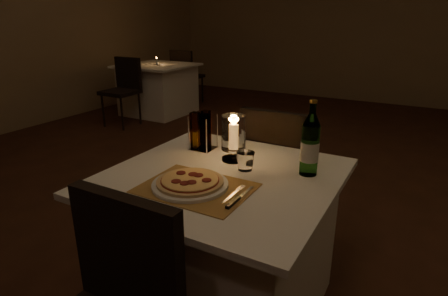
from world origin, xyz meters
The scene contains 17 objects.
floor centered at (0.00, 0.00, -0.01)m, with size 8.00×10.00×0.02m, color #422215.
wall_back centered at (0.00, 5.01, 1.50)m, with size 8.00×0.02×3.00m, color #937855.
main_table centered at (-0.09, -0.54, 0.37)m, with size 1.00×1.00×0.74m.
chair_far centered at (-0.09, 0.18, 0.55)m, with size 0.42×0.42×0.90m.
placemat centered at (-0.11, -0.72, 0.74)m, with size 0.45×0.34×0.00m, color #A8783A.
plate centered at (-0.14, -0.72, 0.75)m, with size 0.32×0.32×0.01m, color white.
pizza centered at (-0.14, -0.72, 0.77)m, with size 0.28×0.28×0.02m.
fork centered at (0.06, -0.68, 0.75)m, with size 0.02×0.18×0.00m.
knife centered at (0.09, -0.74, 0.75)m, with size 0.02×0.22×0.01m.
tumbler centered at (-0.02, -0.43, 0.78)m, with size 0.09×0.09×0.09m, color white, non-canonical shape.
water_bottle centered at (0.25, -0.34, 0.88)m, with size 0.08×0.08×0.34m.
hurricane_candle centered at (-0.12, -0.35, 0.87)m, with size 0.12×0.12×0.23m.
cruet_caddy centered at (-0.34, -0.30, 0.84)m, with size 0.12×0.12×0.21m.
neighbor_table_left centered at (-2.95, 2.55, 0.37)m, with size 1.00×1.00×0.74m.
neighbor_chair_la centered at (-2.95, 1.84, 0.55)m, with size 0.42×0.42×0.90m.
neighbor_chair_lb centered at (-2.95, 3.27, 0.55)m, with size 0.42×0.42×0.90m.
neighbor_candle_left centered at (-2.95, 2.55, 0.79)m, with size 0.03×0.03×0.11m.
Camera 1 is at (0.68, -1.88, 1.41)m, focal length 30.00 mm.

